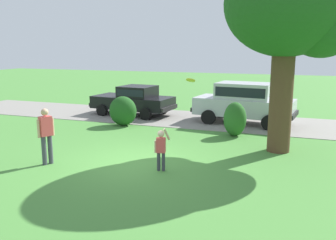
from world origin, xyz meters
The scene contains 10 objects.
ground_plane centered at (0.00, 0.00, 0.00)m, with size 80.00×80.00×0.00m, color #478438.
driveway_strip centered at (0.00, 7.27, 0.01)m, with size 28.00×4.40×0.02m, color gray.
oak_tree_large centered at (4.25, 2.93, 4.71)m, with size 4.36×4.03×6.65m.
shrub_near_tree centered at (-2.87, 4.82, 0.67)m, with size 1.29×1.04×1.35m.
shrub_centre_left centered at (2.30, 4.52, 0.69)m, with size 0.91×0.84×1.39m.
parked_sedan centered at (-3.48, 7.35, 0.85)m, with size 4.55×2.41×1.56m.
parked_suv centered at (2.27, 7.13, 1.08)m, with size 4.88×2.52×1.92m.
child_thrower centered at (1.01, -0.46, 0.72)m, with size 0.42×0.32×1.29m.
frisbee centered at (1.60, 0.47, 2.58)m, with size 0.29×0.27×0.15m.
adult_onlooker centered at (-2.50, -1.07, 0.98)m, with size 0.36×0.48×1.74m.
Camera 1 is at (4.65, -10.00, 3.56)m, focal length 39.13 mm.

